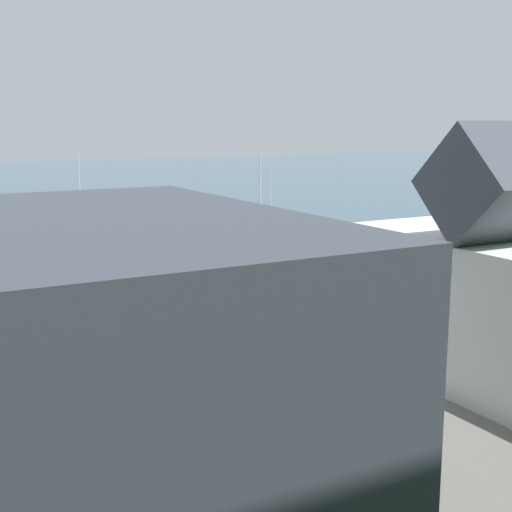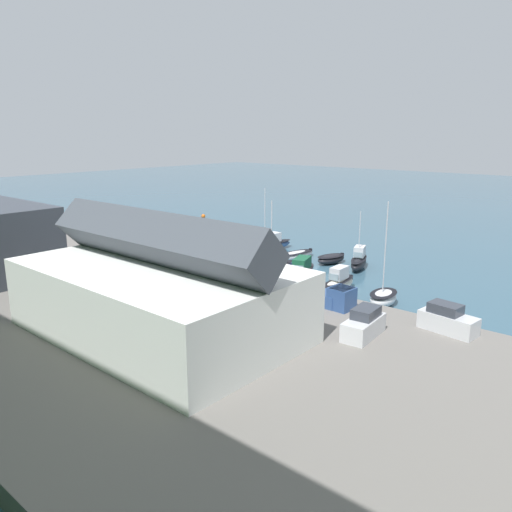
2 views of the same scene
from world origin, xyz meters
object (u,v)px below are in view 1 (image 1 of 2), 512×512
Objects in this scene: moored_boat_6 at (222,258)px; moored_boat_0 at (441,264)px; moored_boat_2 at (306,273)px; pickup_truck_0 at (502,262)px; moored_boat_8 at (82,267)px; moored_boat_7 at (166,268)px; moored_boat_5 at (266,248)px; moored_boat_4 at (164,292)px; moored_boat_3 at (255,280)px; moored_boat_1 at (376,267)px.

moored_boat_0 is at bearing 153.18° from moored_boat_6.
moored_boat_2 is 1.70× the size of pickup_truck_0.
moored_boat_2 is at bearing 151.39° from moored_boat_8.
moored_boat_0 is 1.13× the size of moored_boat_8.
moored_boat_0 is 7.09m from pickup_truck_0.
moored_boat_6 is at bearing -144.31° from pickup_truck_0.
moored_boat_6 reaches higher than moored_boat_7.
moored_boat_5 is 14.34m from moored_boat_8.
moored_boat_0 is 20.39m from moored_boat_4.
moored_boat_3 is 12.45m from moored_boat_8.
moored_boat_5 is 0.81× the size of moored_boat_8.
moored_boat_3 is at bearing 141.04° from moored_boat_8.
moored_boat_5 is (8.41, -10.34, 0.22)m from moored_boat_0.
pickup_truck_0 is at bearing 143.23° from moored_boat_7.
pickup_truck_0 is at bearing 136.37° from moored_boat_4.
moored_boat_6 is 0.96× the size of pickup_truck_0.
moored_boat_5 is at bearing -58.60° from moored_boat_0.
moored_boat_5 is (3.05, -9.82, 0.01)m from moored_boat_1.
moored_boat_8 reaches higher than moored_boat_7.
moored_boat_8 is at bearing -94.47° from moored_boat_4.
moored_boat_0 is 1.41× the size of moored_boat_5.
moored_boat_0 is 1.63× the size of moored_boat_1.
moored_boat_5 is at bearing -121.58° from moored_boat_2.
moored_boat_4 is 8.23m from moored_boat_7.
moored_boat_4 is 1.56× the size of moored_boat_6.
moored_boat_0 reaches higher than moored_boat_6.
moored_boat_3 is at bearing -118.95° from pickup_truck_0.
moored_boat_4 is (9.78, -0.35, -0.18)m from moored_boat_2.
moored_boat_1 is 0.86× the size of moored_boat_5.
moored_boat_2 is 1.77× the size of moored_boat_6.
moored_boat_3 is (3.81, -0.09, -0.08)m from moored_boat_2.
moored_boat_7 is 22.46m from pickup_truck_0.
moored_boat_4 is 14.77m from moored_boat_5.
moored_boat_1 is at bearing 87.80° from moored_boat_5.
moored_boat_8 reaches higher than pickup_truck_0.
moored_boat_1 is at bearing 138.44° from moored_boat_6.
moored_boat_2 is (10.55, -1.26, 0.18)m from moored_boat_0.
moored_boat_5 reaches higher than pickup_truck_0.
moored_boat_7 is (6.63, -7.95, -0.47)m from moored_boat_2.
moored_boat_1 reaches higher than moored_boat_2.
moored_boat_8 is (5.56, -1.34, 0.38)m from moored_boat_7.
pickup_truck_0 is (-18.82, 8.38, 1.44)m from moored_boat_4.
moored_boat_5 reaches higher than moored_boat_2.
moored_boat_3 is (9.00, -0.83, -0.10)m from moored_boat_1.
moored_boat_2 reaches higher than moored_boat_4.
moored_boat_1 reaches higher than moored_boat_6.
moored_boat_5 reaches higher than moored_boat_1.
moored_boat_0 is 2.08× the size of pickup_truck_0.
moored_boat_1 is 15.01m from moored_boat_4.
moored_boat_8 reaches higher than moored_boat_4.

